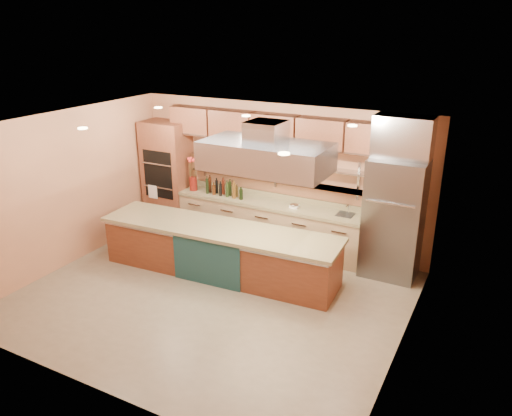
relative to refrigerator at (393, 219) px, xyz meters
The scene contains 21 objects.
floor 3.35m from the refrigerator, 137.68° to the right, with size 6.00×5.00×0.02m, color gray.
ceiling 3.63m from the refrigerator, 137.68° to the right, with size 6.00×5.00×0.02m, color black.
wall_back 2.40m from the refrigerator, behind, with size 6.00×0.04×2.80m, color tan.
wall_front 5.21m from the refrigerator, 116.86° to the right, with size 6.00×0.04×2.80m, color tan.
wall_left 5.77m from the refrigerator, 158.20° to the right, with size 0.04×5.00×2.80m, color tan.
wall_right 2.26m from the refrigerator, 73.10° to the right, with size 0.04×5.00×2.80m, color tan.
oven_stack 4.80m from the refrigerator, behind, with size 0.95×0.64×2.30m, color brown.
refrigerator is the anchor object (origin of this frame).
back_counter 2.47m from the refrigerator, behind, with size 3.84×0.64×0.93m, color tan.
wall_shelf_lower 2.43m from the refrigerator, behind, with size 3.60×0.26×0.03m, color #A8AAAF.
wall_shelf_upper 2.50m from the refrigerator, behind, with size 3.60×0.26×0.03m, color #A8AAAF.
upper_cabinets 2.69m from the refrigerator, behind, with size 4.60×0.36×0.55m, color brown.
range_hood 2.54m from the refrigerator, 142.39° to the right, with size 2.00×1.00×0.45m, color #A8AAAF.
ceiling_downlights 3.50m from the refrigerator, 140.46° to the right, with size 4.00×2.80×0.02m, color #FFE5A5.
island 3.06m from the refrigerator, 152.94° to the right, with size 4.23×0.92×0.88m, color brown.
flower_vase 4.13m from the refrigerator, behind, with size 0.16×0.16×0.29m, color maroon.
oil_bottle_cluster 3.36m from the refrigerator, behind, with size 0.91×0.26×0.29m, color black.
kitchen_scale 1.85m from the refrigerator, behind, with size 0.16×0.12×0.09m, color white.
bar_faucet 0.84m from the refrigerator, behind, with size 0.03×0.03×0.21m, color silver.
copper_kettle 3.27m from the refrigerator, behind, with size 0.16×0.16×0.13m, color #DE5C33.
green_canister 3.01m from the refrigerator, behind, with size 0.16×0.16×0.19m, color #0F4822.
Camera 1 is at (3.94, -5.97, 4.21)m, focal length 35.00 mm.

